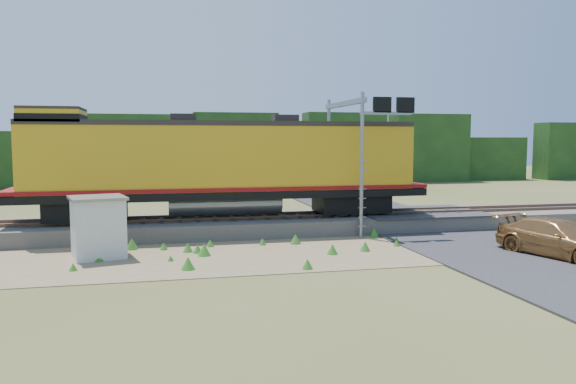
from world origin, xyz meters
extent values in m
plane|color=#475123|center=(0.00, 0.00, 0.00)|extent=(140.00, 140.00, 0.00)
cube|color=slate|center=(0.00, 6.00, 0.40)|extent=(70.00, 5.00, 0.80)
cube|color=brown|center=(0.00, 5.28, 0.88)|extent=(70.00, 0.10, 0.16)
cube|color=brown|center=(0.00, 6.72, 0.88)|extent=(70.00, 0.10, 0.16)
cube|color=#8C7754|center=(-2.00, 0.50, 0.01)|extent=(26.00, 8.00, 0.03)
cube|color=#38383A|center=(7.00, 6.00, 0.83)|extent=(7.00, 5.20, 0.06)
cube|color=#38383A|center=(7.00, 22.00, 0.04)|extent=(7.00, 24.00, 0.08)
cube|color=#1A3814|center=(0.00, 38.00, 3.25)|extent=(36.00, 3.00, 6.50)
cube|color=#1A3814|center=(40.00, 38.00, 3.00)|extent=(50.00, 3.00, 6.00)
cube|color=black|center=(-10.81, 6.00, 1.44)|extent=(3.83, 2.44, 0.96)
cube|color=black|center=(3.00, 6.00, 1.44)|extent=(3.83, 2.44, 0.96)
cube|color=black|center=(-3.90, 6.00, 2.11)|extent=(21.25, 3.19, 0.38)
cylinder|color=gray|center=(-3.90, 6.00, 1.60)|extent=(5.84, 1.28, 1.28)
cube|color=#BF9616|center=(-3.90, 6.00, 3.95)|extent=(19.66, 3.08, 3.29)
cube|color=maroon|center=(-3.90, 6.00, 2.43)|extent=(21.25, 3.24, 0.19)
cube|color=#28231E|center=(-3.90, 6.00, 5.72)|extent=(19.66, 3.13, 0.26)
cube|color=#BF9616|center=(-12.19, 6.00, 5.96)|extent=(2.76, 3.08, 0.74)
cube|color=#28231E|center=(-12.19, 6.00, 6.38)|extent=(2.76, 3.13, 0.13)
cube|color=black|center=(-12.19, 6.00, 5.91)|extent=(2.82, 3.13, 0.37)
cube|color=maroon|center=(-13.79, 6.00, 3.57)|extent=(0.11, 2.13, 1.28)
cube|color=#28231E|center=(-6.03, 6.00, 5.96)|extent=(1.28, 1.06, 0.48)
cube|color=#28231E|center=(-0.72, 6.00, 5.96)|extent=(1.28, 1.06, 0.48)
cube|color=silver|center=(-9.77, 1.09, 1.23)|extent=(2.39, 2.39, 2.46)
cube|color=gray|center=(-9.77, 1.09, 2.51)|extent=(2.63, 2.63, 0.12)
cylinder|color=gray|center=(2.56, 3.20, 3.62)|extent=(0.19, 0.19, 7.25)
cylinder|color=gray|center=(2.56, 8.80, 3.62)|extent=(0.19, 0.19, 7.25)
cube|color=gray|center=(2.56, 6.00, 6.84)|extent=(0.26, 6.20, 0.26)
cube|color=gray|center=(3.80, 3.20, 6.21)|extent=(2.69, 0.16, 0.16)
cube|color=black|center=(3.59, 3.20, 6.63)|extent=(0.93, 0.16, 0.78)
cube|color=black|center=(4.84, 3.20, 6.63)|extent=(0.93, 0.16, 0.78)
imported|color=#A7733E|center=(9.00, -3.11, 0.79)|extent=(3.65, 5.85, 1.58)
camera|label=1|loc=(-7.22, -23.11, 4.90)|focal=35.00mm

